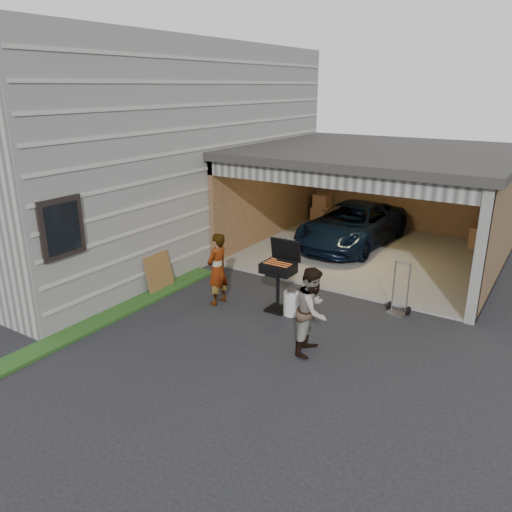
# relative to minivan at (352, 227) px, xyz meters

# --- Properties ---
(ground) EXTENTS (80.00, 80.00, 0.00)m
(ground) POSITION_rel_minivan_xyz_m (-0.01, -6.90, -0.59)
(ground) COLOR black
(ground) RESTS_ON ground
(house) EXTENTS (7.00, 11.00, 5.50)m
(house) POSITION_rel_minivan_xyz_m (-6.01, -2.90, 2.16)
(house) COLOR #474744
(house) RESTS_ON ground
(groundcover_strip) EXTENTS (0.50, 8.00, 0.06)m
(groundcover_strip) POSITION_rel_minivan_xyz_m (-2.26, -7.90, -0.56)
(groundcover_strip) COLOR #193814
(groundcover_strip) RESTS_ON ground
(garage) EXTENTS (6.80, 6.30, 2.90)m
(garage) POSITION_rel_minivan_xyz_m (0.75, -0.11, 1.28)
(garage) COLOR #605E59
(garage) RESTS_ON ground
(minivan) EXTENTS (2.12, 4.33, 1.19)m
(minivan) POSITION_rel_minivan_xyz_m (0.00, 0.00, 0.00)
(minivan) COLOR black
(minivan) RESTS_ON ground
(woman) EXTENTS (0.40, 0.58, 1.55)m
(woman) POSITION_rel_minivan_xyz_m (-0.85, -5.27, 0.18)
(woman) COLOR silver
(woman) RESTS_ON ground
(man) EXTENTS (0.67, 0.82, 1.56)m
(man) POSITION_rel_minivan_xyz_m (1.75, -6.03, 0.19)
(man) COLOR #502C1F
(man) RESTS_ON ground
(bbq_grill) EXTENTS (0.66, 0.58, 1.48)m
(bbq_grill) POSITION_rel_minivan_xyz_m (0.41, -4.86, 0.29)
(bbq_grill) COLOR black
(bbq_grill) RESTS_ON ground
(propane_tank) EXTENTS (0.40, 0.40, 0.48)m
(propane_tank) POSITION_rel_minivan_xyz_m (0.74, -4.92, -0.35)
(propane_tank) COLOR beige
(propane_tank) RESTS_ON ground
(plywood_panel) EXTENTS (0.21, 0.77, 0.85)m
(plywood_panel) POSITION_rel_minivan_xyz_m (-2.41, -5.40, -0.17)
(plywood_panel) COLOR brown
(plywood_panel) RESTS_ON ground
(hand_truck) EXTENTS (0.47, 0.37, 1.11)m
(hand_truck) POSITION_rel_minivan_xyz_m (2.55, -3.69, -0.38)
(hand_truck) COLOR slate
(hand_truck) RESTS_ON ground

